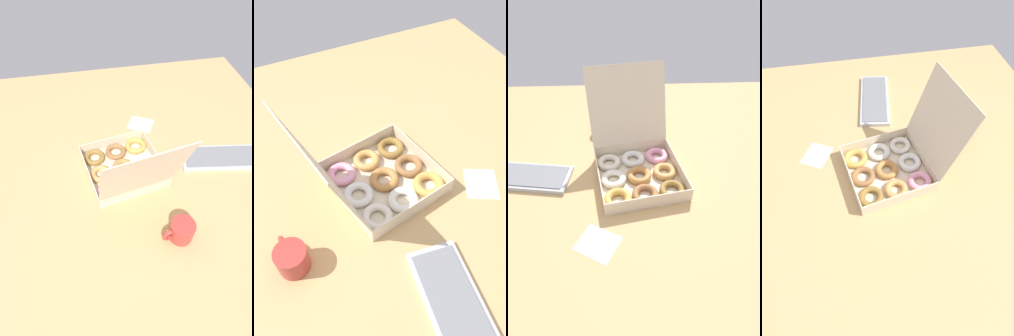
{
  "view_description": "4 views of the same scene",
  "coord_description": "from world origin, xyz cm",
  "views": [
    {
      "loc": [
        13.99,
        76.12,
        94.51
      ],
      "look_at": [
        -0.28,
        1.47,
        2.69
      ],
      "focal_mm": 28.0,
      "sensor_mm": 36.0,
      "label": 1
    },
    {
      "loc": [
        -60.24,
        31.46,
        90.15
      ],
      "look_at": [
        3.65,
        0.31,
        4.79
      ],
      "focal_mm": 35.0,
      "sensor_mm": 36.0,
      "label": 2
    },
    {
      "loc": [
        -4.76,
        -77.09,
        74.98
      ],
      "look_at": [
        -1.16,
        1.64,
        4.31
      ],
      "focal_mm": 28.0,
      "sensor_mm": 36.0,
      "label": 3
    },
    {
      "loc": [
        66.35,
        -12.01,
        92.74
      ],
      "look_at": [
        0.4,
        0.61,
        2.09
      ],
      "focal_mm": 28.0,
      "sensor_mm": 36.0,
      "label": 4
    }
  ],
  "objects": [
    {
      "name": "donut_box",
      "position": [
        0.18,
        2.52,
        4.1
      ],
      "size": [
        39.78,
        48.74,
        37.34
      ],
      "color": "beige",
      "rests_on": "ground_plane"
    },
    {
      "name": "coffee_mug",
      "position": [
        -14.45,
        36.5,
        4.37
      ],
      "size": [
        12.79,
        9.23,
        8.51
      ],
      "color": "#AD3731",
      "rests_on": "ground_plane"
    },
    {
      "name": "ground_plane",
      "position": [
        0.0,
        0.0,
        -1.0
      ],
      "size": [
        180.0,
        180.0,
        2.0
      ],
      "primitive_type": "cube",
      "color": "tan"
    },
    {
      "name": "keyboard",
      "position": [
        -47.16,
        2.35,
        1.06
      ],
      "size": [
        41.53,
        20.61,
        2.2
      ],
      "color": "#B4B7BE",
      "rests_on": "ground_plane"
    },
    {
      "name": "paper_napkin",
      "position": [
        -14.36,
        -29.68,
        0.07
      ],
      "size": [
        16.28,
        15.52,
        0.15
      ],
      "primitive_type": "cube",
      "rotation": [
        0.0,
        0.0,
        -0.5
      ],
      "color": "white",
      "rests_on": "ground_plane"
    }
  ]
}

